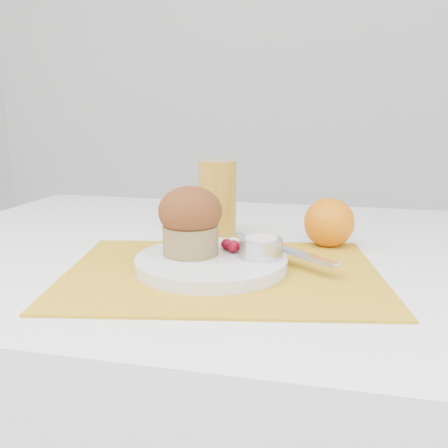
% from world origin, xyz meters
% --- Properties ---
extents(table, '(1.20, 0.80, 0.75)m').
position_xyz_m(table, '(0.00, 0.05, 0.38)').
color(table, white).
rests_on(table, ground).
extents(placemat, '(0.48, 0.39, 0.00)m').
position_xyz_m(placemat, '(-0.02, -0.09, 0.75)').
color(placemat, gold).
rests_on(placemat, table).
extents(plate, '(0.25, 0.25, 0.02)m').
position_xyz_m(plate, '(-0.04, -0.08, 0.76)').
color(plate, silver).
rests_on(plate, placemat).
extents(ramekin, '(0.07, 0.07, 0.03)m').
position_xyz_m(ramekin, '(0.03, -0.06, 0.78)').
color(ramekin, '#BCBDC1').
rests_on(ramekin, plate).
extents(cream, '(0.05, 0.05, 0.01)m').
position_xyz_m(cream, '(0.03, -0.06, 0.80)').
color(cream, silver).
rests_on(cream, ramekin).
extents(raspberry_near, '(0.02, 0.02, 0.02)m').
position_xyz_m(raspberry_near, '(-0.02, -0.04, 0.78)').
color(raspberry_near, '#5A0212').
rests_on(raspberry_near, plate).
extents(raspberry_far, '(0.02, 0.02, 0.02)m').
position_xyz_m(raspberry_far, '(-0.01, -0.05, 0.78)').
color(raspberry_far, '#5E0211').
rests_on(raspberry_far, plate).
extents(butter_knife, '(0.17, 0.15, 0.01)m').
position_xyz_m(butter_knife, '(0.05, -0.02, 0.77)').
color(butter_knife, silver).
rests_on(butter_knife, plate).
extents(orange, '(0.08, 0.08, 0.08)m').
position_xyz_m(orange, '(0.12, 0.09, 0.79)').
color(orange, orange).
rests_on(orange, table).
extents(juice_glass, '(0.07, 0.07, 0.13)m').
position_xyz_m(juice_glass, '(-0.08, 0.13, 0.82)').
color(juice_glass, '#B68522').
rests_on(juice_glass, table).
extents(muffin, '(0.09, 0.09, 0.10)m').
position_xyz_m(muffin, '(-0.07, -0.07, 0.82)').
color(muffin, olive).
rests_on(muffin, plate).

